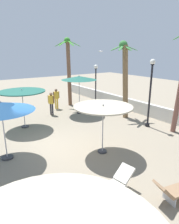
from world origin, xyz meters
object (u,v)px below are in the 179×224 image
object	(u,v)px
patio_umbrella_5	(1,107)
guest_0	(51,101)
palm_tree_2	(125,72)
lounge_chair_1	(112,187)
lounge_chair_0	(179,189)
seagull_0	(100,51)
patio_umbrella_3	(103,109)
guest_1	(56,97)
patio_umbrella_0	(79,78)
lamp_post_2	(150,90)
palm_tree_1	(69,66)
patio_umbrella_4	(22,93)
lamp_post_1	(96,79)

from	to	relation	value
patio_umbrella_5	guest_0	xyz separation A→B (m)	(-5.06, 4.49, -1.38)
palm_tree_2	lounge_chair_1	world-z (taller)	palm_tree_2
lounge_chair_0	seagull_0	distance (m)	15.91
patio_umbrella_3	lounge_chair_1	world-z (taller)	patio_umbrella_3
guest_1	palm_tree_2	bearing A→B (deg)	34.15
patio_umbrella_0	lamp_post_2	bearing A→B (deg)	22.89
palm_tree_2	lounge_chair_0	size ratio (longest dim) A/B	2.77
palm_tree_1	guest_0	xyz separation A→B (m)	(1.93, -2.63, -2.45)
patio_umbrella_0	guest_1	world-z (taller)	patio_umbrella_0
lounge_chair_0	seagull_0	bearing A→B (deg)	152.71
patio_umbrella_5	palm_tree_2	world-z (taller)	palm_tree_2
patio_umbrella_5	palm_tree_1	xyz separation A→B (m)	(-6.99, 7.12, 1.07)
patio_umbrella_5	guest_1	world-z (taller)	patio_umbrella_5
patio_umbrella_0	guest_1	distance (m)	2.94
guest_1	patio_umbrella_4	bearing A→B (deg)	-51.69
lounge_chair_0	patio_umbrella_5	bearing A→B (deg)	-146.18
palm_tree_2	lamp_post_1	xyz separation A→B (m)	(-4.92, 1.05, -1.11)
palm_tree_1	lamp_post_2	bearing A→B (deg)	10.53
patio_umbrella_5	patio_umbrella_4	bearing A→B (deg)	151.38
patio_umbrella_3	patio_umbrella_4	world-z (taller)	patio_umbrella_4
lamp_post_1	patio_umbrella_5	bearing A→B (deg)	-56.00
lamp_post_1	lounge_chair_1	xyz separation A→B (m)	(11.27, -7.50, -1.80)
patio_umbrella_0	lounge_chair_0	bearing A→B (deg)	-13.42
palm_tree_1	patio_umbrella_4	bearing A→B (deg)	-56.32
patio_umbrella_3	lounge_chair_1	bearing A→B (deg)	-32.05
palm_tree_2	lounge_chair_1	xyz separation A→B (m)	(6.35, -6.45, -2.91)
patio_umbrella_4	lounge_chair_1	bearing A→B (deg)	2.43
lamp_post_1	seagull_0	xyz separation A→B (m)	(-1.00, 1.27, 2.52)
lamp_post_1	guest_1	distance (m)	4.40
lamp_post_1	palm_tree_2	bearing A→B (deg)	-12.00
lounge_chair_0	guest_0	bearing A→B (deg)	177.59
patio_umbrella_3	lamp_post_2	distance (m)	4.75
lamp_post_1	guest_0	xyz separation A→B (m)	(1.53, -5.28, -1.14)
patio_umbrella_3	guest_1	xyz separation A→B (m)	(-8.36, 1.57, -1.16)
patio_umbrella_3	patio_umbrella_0	bearing A→B (deg)	158.01
patio_umbrella_5	guest_1	bearing A→B (deg)	139.07
lounge_chair_1	palm_tree_2	bearing A→B (deg)	134.56
guest_0	guest_1	world-z (taller)	guest_0
lamp_post_1	lamp_post_2	xyz separation A→B (m)	(7.42, -1.20, 0.23)
palm_tree_2	seagull_0	bearing A→B (deg)	158.64
lounge_chair_1	seagull_0	distance (m)	15.69
palm_tree_1	lamp_post_2	distance (m)	8.03
patio_umbrella_0	lounge_chair_1	bearing A→B (deg)	-25.24
lamp_post_1	guest_1	size ratio (longest dim) A/B	2.06
patio_umbrella_0	patio_umbrella_5	distance (m)	7.70
lamp_post_2	guest_1	xyz separation A→B (m)	(-7.21, -3.04, -1.39)
lounge_chair_0	guest_1	world-z (taller)	guest_1
seagull_0	patio_umbrella_5	bearing A→B (deg)	-55.48
guest_0	lounge_chair_1	bearing A→B (deg)	-12.80
patio_umbrella_5	lamp_post_2	size ratio (longest dim) A/B	0.67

